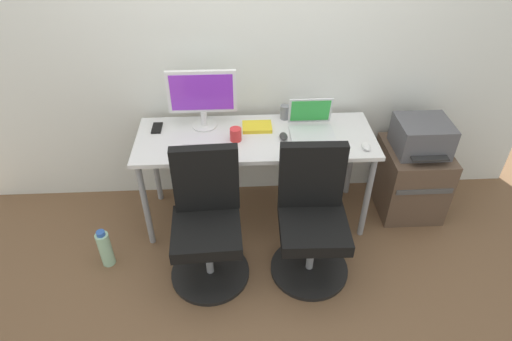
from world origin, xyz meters
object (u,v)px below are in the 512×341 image
object	(u,v)px
office_chair_left	(207,224)
side_cabinet	(410,179)
office_chair_right	(312,220)
water_bottle_on_floor	(105,248)
coffee_mug	(236,134)
desktop_monitor	(202,95)
printer	(422,136)
open_laptop	(311,124)

from	to	relation	value
office_chair_left	side_cabinet	bearing A→B (deg)	20.06
office_chair_left	office_chair_right	size ratio (longest dim) A/B	1.00
office_chair_left	water_bottle_on_floor	distance (m)	0.79
coffee_mug	office_chair_left	bearing A→B (deg)	-112.88
side_cabinet	desktop_monitor	bearing A→B (deg)	176.25
office_chair_right	water_bottle_on_floor	xyz separation A→B (m)	(-1.42, 0.08, -0.28)
office_chair_left	printer	xyz separation A→B (m)	(1.57, 0.57, 0.25)
printer	water_bottle_on_floor	xyz separation A→B (m)	(-2.30, -0.50, -0.53)
side_cabinet	office_chair_right	bearing A→B (deg)	-147.05
side_cabinet	office_chair_left	bearing A→B (deg)	-159.94
desktop_monitor	open_laptop	distance (m)	0.79
office_chair_left	office_chair_right	world-z (taller)	same
side_cabinet	desktop_monitor	size ratio (longest dim) A/B	1.16
office_chair_left	water_bottle_on_floor	world-z (taller)	office_chair_left
office_chair_left	printer	size ratio (longest dim) A/B	2.35
office_chair_right	coffee_mug	distance (m)	0.78
printer	office_chair_left	bearing A→B (deg)	-159.97
water_bottle_on_floor	open_laptop	bearing A→B (deg)	18.70
office_chair_right	side_cabinet	bearing A→B (deg)	32.95
water_bottle_on_floor	coffee_mug	distance (m)	1.21
office_chair_right	water_bottle_on_floor	distance (m)	1.45
side_cabinet	coffee_mug	distance (m)	1.47
office_chair_right	printer	world-z (taller)	office_chair_right
side_cabinet	water_bottle_on_floor	xyz separation A→B (m)	(-2.30, -0.50, -0.13)
coffee_mug	office_chair_right	bearing A→B (deg)	-44.90
office_chair_left	water_bottle_on_floor	xyz separation A→B (m)	(-0.73, 0.08, -0.28)
office_chair_right	side_cabinet	size ratio (longest dim) A/B	1.68
office_chair_right	printer	distance (m)	1.08
office_chair_left	open_laptop	xyz separation A→B (m)	(0.74, 0.57, 0.38)
printer	office_chair_right	bearing A→B (deg)	-147.09
printer	coffee_mug	distance (m)	1.38
open_laptop	office_chair_right	bearing A→B (deg)	-95.45
side_cabinet	printer	distance (m)	0.40
side_cabinet	open_laptop	xyz separation A→B (m)	(-0.83, 0.00, 0.53)
office_chair_left	office_chair_right	xyz separation A→B (m)	(0.69, 0.00, 0.00)
office_chair_left	office_chair_right	bearing A→B (deg)	0.00
water_bottle_on_floor	desktop_monitor	distance (m)	1.26
open_laptop	coffee_mug	xyz separation A→B (m)	(-0.54, -0.09, -0.01)
printer	desktop_monitor	bearing A→B (deg)	176.22
side_cabinet	water_bottle_on_floor	world-z (taller)	side_cabinet
printer	coffee_mug	bearing A→B (deg)	-176.18
office_chair_left	coffee_mug	size ratio (longest dim) A/B	10.22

